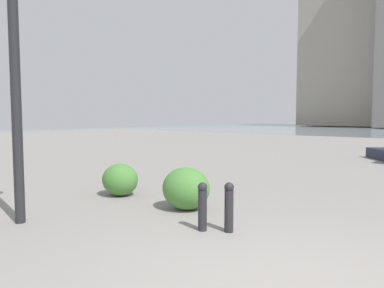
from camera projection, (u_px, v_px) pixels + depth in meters
building_annex at (359, 38)px, 65.19m from camera, size 17.59×13.70×32.01m
lamppost at (14, 37)px, 5.01m from camera, size 0.98×0.28×3.99m
bollard_near at (229, 206)px, 4.76m from camera, size 0.13×0.13×0.67m
bollard_mid at (202, 205)px, 4.82m from camera, size 0.13×0.13×0.66m
shrub_low at (120, 180)px, 6.99m from camera, size 0.74×0.67×0.63m
shrub_round at (186, 188)px, 5.94m from camera, size 0.83×0.74×0.70m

